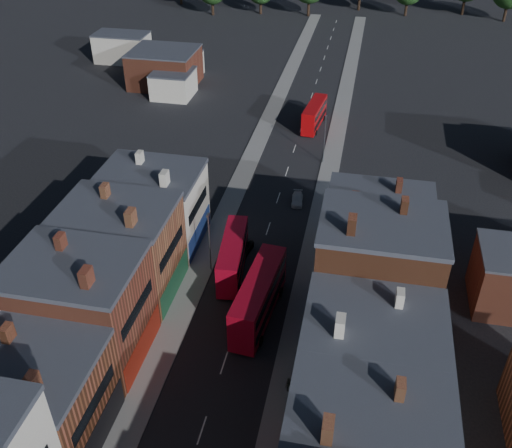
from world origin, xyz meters
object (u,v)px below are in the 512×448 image
at_px(bus_0, 233,256).
at_px(ped_3, 288,384).
at_px(bus_1, 259,297).
at_px(bus_2, 314,114).
at_px(car_2, 240,250).
at_px(car_3, 297,199).

xyz_separation_m(bus_0, ped_3, (9.29, -16.29, -1.57)).
bearing_deg(bus_1, bus_2, 95.44).
bearing_deg(bus_2, car_2, -90.16).
relative_size(bus_1, car_2, 2.66).
distance_m(bus_0, car_2, 4.03).
height_order(bus_0, bus_1, bus_1).
relative_size(bus_0, bus_1, 0.87).
bearing_deg(bus_1, car_2, 118.46).
relative_size(bus_0, bus_2, 1.06).
xyz_separation_m(car_2, ped_3, (9.21, -19.86, 0.29)).
distance_m(bus_2, car_3, 26.06).
distance_m(bus_1, ped_3, 10.68).
bearing_deg(bus_1, ped_3, -57.59).
bearing_deg(ped_3, car_2, 45.23).
bearing_deg(car_3, bus_1, -97.49).
relative_size(bus_0, ped_3, 6.63).
xyz_separation_m(car_3, ped_3, (3.97, -33.48, 0.39)).
relative_size(bus_1, car_3, 3.28).
bearing_deg(bus_1, bus_0, 128.68).
bearing_deg(car_3, ped_3, -88.86).
bearing_deg(ped_3, bus_2, 24.90).
xyz_separation_m(bus_0, bus_1, (4.53, -6.92, 0.38)).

